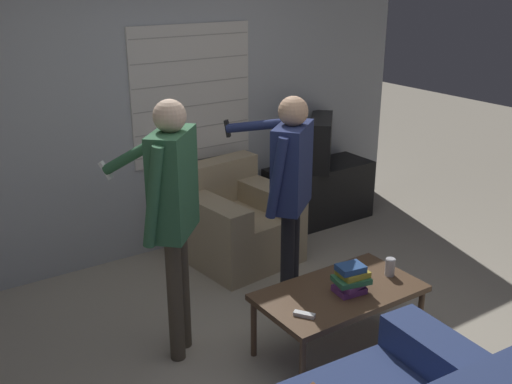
{
  "coord_description": "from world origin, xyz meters",
  "views": [
    {
      "loc": [
        -2.16,
        -2.63,
        2.4
      ],
      "look_at": [
        -0.05,
        0.51,
        1.0
      ],
      "focal_mm": 42.0,
      "sensor_mm": 36.0,
      "label": 1
    }
  ],
  "objects_px": {
    "person_right_standing": "(290,178)",
    "book_stack": "(351,279)",
    "spare_remote": "(304,315)",
    "soda_can": "(390,267)",
    "person_left_standing": "(172,201)",
    "coffee_table": "(340,296)",
    "armchair_beige": "(235,222)",
    "tv": "(320,142)"
  },
  "relations": [
    {
      "from": "person_left_standing",
      "to": "soda_can",
      "type": "relative_size",
      "value": 13.56
    },
    {
      "from": "person_left_standing",
      "to": "person_right_standing",
      "type": "relative_size",
      "value": 1.06
    },
    {
      "from": "armchair_beige",
      "to": "soda_can",
      "type": "distance_m",
      "value": 1.64
    },
    {
      "from": "person_left_standing",
      "to": "armchair_beige",
      "type": "bearing_deg",
      "value": -2.75
    },
    {
      "from": "tv",
      "to": "soda_can",
      "type": "relative_size",
      "value": 5.03
    },
    {
      "from": "tv",
      "to": "armchair_beige",
      "type": "bearing_deg",
      "value": -36.33
    },
    {
      "from": "person_right_standing",
      "to": "soda_can",
      "type": "height_order",
      "value": "person_right_standing"
    },
    {
      "from": "book_stack",
      "to": "soda_can",
      "type": "bearing_deg",
      "value": 3.07
    },
    {
      "from": "armchair_beige",
      "to": "coffee_table",
      "type": "height_order",
      "value": "armchair_beige"
    },
    {
      "from": "person_right_standing",
      "to": "soda_can",
      "type": "relative_size",
      "value": 12.78
    },
    {
      "from": "soda_can",
      "to": "person_left_standing",
      "type": "bearing_deg",
      "value": 154.99
    },
    {
      "from": "person_right_standing",
      "to": "soda_can",
      "type": "xyz_separation_m",
      "value": [
        0.35,
        -0.68,
        -0.51
      ]
    },
    {
      "from": "person_left_standing",
      "to": "book_stack",
      "type": "xyz_separation_m",
      "value": [
        0.93,
        -0.63,
        -0.54
      ]
    },
    {
      "from": "book_stack",
      "to": "soda_can",
      "type": "xyz_separation_m",
      "value": [
        0.38,
        0.02,
        -0.03
      ]
    },
    {
      "from": "person_right_standing",
      "to": "coffee_table",
      "type": "bearing_deg",
      "value": -134.28
    },
    {
      "from": "spare_remote",
      "to": "tv",
      "type": "bearing_deg",
      "value": 14.12
    },
    {
      "from": "person_right_standing",
      "to": "book_stack",
      "type": "bearing_deg",
      "value": -130.43
    },
    {
      "from": "armchair_beige",
      "to": "book_stack",
      "type": "bearing_deg",
      "value": 78.84
    },
    {
      "from": "book_stack",
      "to": "spare_remote",
      "type": "xyz_separation_m",
      "value": [
        -0.43,
        -0.06,
        -0.08
      ]
    },
    {
      "from": "spare_remote",
      "to": "soda_can",
      "type": "bearing_deg",
      "value": -28.35
    },
    {
      "from": "armchair_beige",
      "to": "person_left_standing",
      "type": "xyz_separation_m",
      "value": [
        -1.07,
        -1.0,
        0.75
      ]
    },
    {
      "from": "person_right_standing",
      "to": "armchair_beige",
      "type": "bearing_deg",
      "value": 44.78
    },
    {
      "from": "tv",
      "to": "spare_remote",
      "type": "relative_size",
      "value": 4.88
    },
    {
      "from": "tv",
      "to": "person_right_standing",
      "type": "bearing_deg",
      "value": -5.04
    },
    {
      "from": "coffee_table",
      "to": "tv",
      "type": "distance_m",
      "value": 2.28
    },
    {
      "from": "tv",
      "to": "book_stack",
      "type": "height_order",
      "value": "tv"
    },
    {
      "from": "spare_remote",
      "to": "coffee_table",
      "type": "bearing_deg",
      "value": -17.36
    },
    {
      "from": "person_left_standing",
      "to": "tv",
      "type": "bearing_deg",
      "value": -16.66
    },
    {
      "from": "armchair_beige",
      "to": "person_left_standing",
      "type": "relative_size",
      "value": 0.56
    },
    {
      "from": "person_right_standing",
      "to": "book_stack",
      "type": "height_order",
      "value": "person_right_standing"
    },
    {
      "from": "coffee_table",
      "to": "person_left_standing",
      "type": "height_order",
      "value": "person_left_standing"
    },
    {
      "from": "coffee_table",
      "to": "person_right_standing",
      "type": "height_order",
      "value": "person_right_standing"
    },
    {
      "from": "coffee_table",
      "to": "spare_remote",
      "type": "xyz_separation_m",
      "value": [
        -0.39,
        -0.12,
        0.05
      ]
    },
    {
      "from": "person_right_standing",
      "to": "book_stack",
      "type": "distance_m",
      "value": 0.85
    },
    {
      "from": "coffee_table",
      "to": "tv",
      "type": "xyz_separation_m",
      "value": [
        1.32,
        1.81,
        0.42
      ]
    },
    {
      "from": "soda_can",
      "to": "tv",
      "type": "bearing_deg",
      "value": 63.93
    },
    {
      "from": "armchair_beige",
      "to": "tv",
      "type": "distance_m",
      "value": 1.27
    },
    {
      "from": "person_left_standing",
      "to": "spare_remote",
      "type": "xyz_separation_m",
      "value": [
        0.5,
        -0.69,
        -0.62
      ]
    },
    {
      "from": "soda_can",
      "to": "armchair_beige",
      "type": "bearing_deg",
      "value": 98.44
    },
    {
      "from": "coffee_table",
      "to": "person_left_standing",
      "type": "distance_m",
      "value": 1.25
    },
    {
      "from": "soda_can",
      "to": "spare_remote",
      "type": "relative_size",
      "value": 0.97
    },
    {
      "from": "tv",
      "to": "person_left_standing",
      "type": "xyz_separation_m",
      "value": [
        -2.21,
        -1.23,
        0.25
      ]
    }
  ]
}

